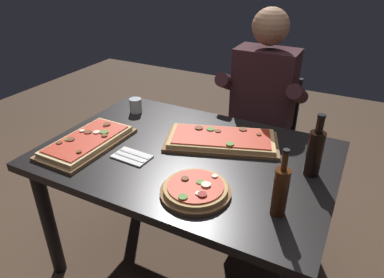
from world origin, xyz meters
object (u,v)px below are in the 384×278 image
(pizza_round_far, at_px, (196,190))
(wine_bottle_dark, at_px, (280,190))
(oil_bottle_amber, at_px, (315,152))
(pizza_rectangular_left, at_px, (87,142))
(tumbler_near_camera, at_px, (136,106))
(pizza_rectangular_front, at_px, (221,140))
(diner_chair, at_px, (262,132))
(dining_table, at_px, (187,168))
(seated_diner, at_px, (261,105))

(pizza_round_far, distance_m, wine_bottle_dark, 0.34)
(wine_bottle_dark, relative_size, oil_bottle_amber, 0.96)
(pizza_rectangular_left, xyz_separation_m, pizza_round_far, (0.67, -0.11, -0.00))
(pizza_round_far, height_order, tumbler_near_camera, tumbler_near_camera)
(pizza_rectangular_front, relative_size, diner_chair, 0.72)
(pizza_rectangular_front, height_order, oil_bottle_amber, oil_bottle_amber)
(pizza_rectangular_front, relative_size, wine_bottle_dark, 2.27)
(wine_bottle_dark, relative_size, tumbler_near_camera, 3.26)
(dining_table, relative_size, seated_diner, 1.05)
(wine_bottle_dark, bearing_deg, pizza_rectangular_left, 176.08)
(oil_bottle_amber, distance_m, seated_diner, 0.79)
(dining_table, xyz_separation_m, pizza_round_far, (0.18, -0.28, 0.11))
(pizza_round_far, relative_size, oil_bottle_amber, 1.01)
(pizza_round_far, distance_m, seated_diner, 1.01)
(pizza_round_far, xyz_separation_m, diner_chair, (-0.05, 1.13, -0.27))
(pizza_rectangular_left, xyz_separation_m, wine_bottle_dark, (1.00, -0.07, 0.09))
(pizza_rectangular_front, distance_m, pizza_rectangular_left, 0.68)
(diner_chair, xyz_separation_m, seated_diner, (0.00, -0.12, 0.26))
(pizza_rectangular_front, bearing_deg, pizza_rectangular_left, -150.75)
(pizza_rectangular_left, distance_m, wine_bottle_dark, 1.00)
(pizza_rectangular_front, bearing_deg, seated_diner, 87.18)
(tumbler_near_camera, relative_size, seated_diner, 0.06)
(pizza_rectangular_left, xyz_separation_m, seated_diner, (0.62, 0.91, -0.02))
(tumbler_near_camera, xyz_separation_m, diner_chair, (0.65, 0.57, -0.29))
(wine_bottle_dark, xyz_separation_m, oil_bottle_amber, (0.06, 0.33, 0.01))
(pizza_rectangular_front, bearing_deg, tumbler_near_camera, 169.09)
(pizza_rectangular_front, bearing_deg, oil_bottle_amber, -9.39)
(pizza_rectangular_front, height_order, diner_chair, diner_chair)
(wine_bottle_dark, xyz_separation_m, diner_chair, (-0.37, 1.09, -0.36))
(dining_table, bearing_deg, pizza_round_far, -56.14)
(pizza_rectangular_front, bearing_deg, wine_bottle_dark, -45.06)
(tumbler_near_camera, bearing_deg, oil_bottle_amber, -10.26)
(pizza_rectangular_front, relative_size, tumbler_near_camera, 7.40)
(diner_chair, bearing_deg, pizza_rectangular_front, -92.33)
(dining_table, relative_size, pizza_round_far, 4.80)
(wine_bottle_dark, height_order, seated_diner, seated_diner)
(oil_bottle_amber, bearing_deg, wine_bottle_dark, -100.74)
(wine_bottle_dark, bearing_deg, dining_table, 155.05)
(pizza_rectangular_left, distance_m, seated_diner, 1.10)
(oil_bottle_amber, height_order, tumbler_near_camera, oil_bottle_amber)
(wine_bottle_dark, bearing_deg, seated_diner, 110.94)
(pizza_round_far, relative_size, tumbler_near_camera, 3.42)
(dining_table, distance_m, diner_chair, 0.88)
(diner_chair, height_order, seated_diner, seated_diner)
(pizza_rectangular_front, xyz_separation_m, pizza_round_far, (0.07, -0.44, -0.00))
(oil_bottle_amber, relative_size, seated_diner, 0.22)
(dining_table, height_order, seated_diner, seated_diner)
(diner_chair, bearing_deg, dining_table, -99.26)
(tumbler_near_camera, bearing_deg, dining_table, -29.15)
(wine_bottle_dark, height_order, tumbler_near_camera, wine_bottle_dark)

